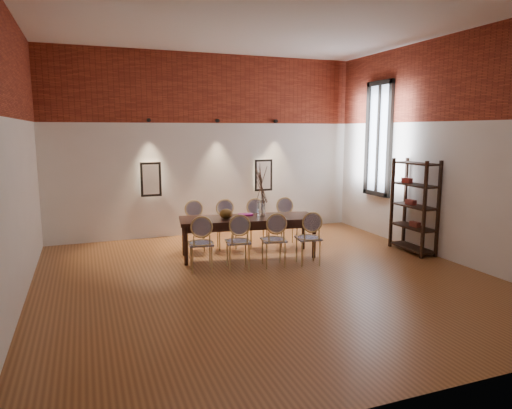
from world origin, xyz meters
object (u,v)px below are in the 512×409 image
object	(u,v)px
dining_table	(248,237)
chair_near_d	(308,238)
chair_near_a	(201,243)
bowl	(226,214)
chair_near_b	(238,241)
vase	(261,209)
shelving_rack	(414,206)
book	(246,215)
chair_far_d	(287,223)
chair_far_b	(227,225)
chair_near_c	(274,240)
chair_far_a	(195,227)
chair_far_c	(257,224)

from	to	relation	value
dining_table	chair_near_d	bearing A→B (deg)	-35.98
chair_near_a	bowl	world-z (taller)	chair_near_a
chair_near_b	chair_near_d	xyz separation A→B (m)	(1.24, -0.19, 0.00)
chair_near_b	vase	size ratio (longest dim) A/B	3.13
dining_table	shelving_rack	bearing A→B (deg)	-5.32
chair_near_d	book	xyz separation A→B (m)	(-0.81, 1.01, 0.30)
dining_table	chair_near_d	world-z (taller)	chair_near_d
chair_near_b	chair_far_d	bearing A→B (deg)	47.44
chair_near_a	chair_far_b	bearing A→B (deg)	65.34
bowl	book	xyz separation A→B (m)	(0.44, 0.17, -0.07)
chair_far_b	dining_table	bearing A→B (deg)	114.66
chair_near_b	chair_near_d	distance (m)	1.25
chair_near_b	chair_near_c	size ratio (longest dim) A/B	1.00
dining_table	chair_far_d	distance (m)	1.17
bowl	book	distance (m)	0.48
chair_near_c	chair_far_d	world-z (taller)	same
dining_table	chair_far_b	bearing A→B (deg)	114.66
chair_far_a	chair_far_c	size ratio (longest dim) A/B	1.00
book	shelving_rack	size ratio (longest dim) A/B	0.14
chair_near_d	chair_near_a	bearing A→B (deg)	180.00
chair_far_a	shelving_rack	bearing A→B (deg)	166.66
dining_table	chair_near_c	xyz separation A→B (m)	(0.20, -0.72, 0.09)
chair_near_c	chair_far_b	world-z (taller)	same
chair_near_a	dining_table	bearing A→B (deg)	35.98
book	chair_near_c	bearing A→B (deg)	-77.99
chair_near_a	chair_far_b	world-z (taller)	same
chair_near_a	chair_near_c	bearing A→B (deg)	0.00
chair_far_c	bowl	distance (m)	1.10
chair_far_a	dining_table	bearing A→B (deg)	144.02
dining_table	chair_far_a	bearing A→B (deg)	144.02
chair_near_c	chair_far_a	bearing A→B (deg)	132.56
chair_far_a	vase	xyz separation A→B (m)	(1.07, -0.86, 0.43)
chair_far_c	chair_far_d	size ratio (longest dim) A/B	1.00
chair_far_b	chair_far_c	bearing A→B (deg)	-180.00
chair_near_c	shelving_rack	size ratio (longest dim) A/B	0.52
chair_near_c	vase	bearing A→B (deg)	95.53
chair_near_b	book	xyz separation A→B (m)	(0.43, 0.81, 0.30)
chair_near_c	shelving_rack	bearing A→B (deg)	7.63
chair_near_d	shelving_rack	distance (m)	2.33
chair_far_d	book	xyz separation A→B (m)	(-1.02, -0.34, 0.30)
chair_near_c	bowl	bearing A→B (deg)	139.32
chair_near_a	chair_far_a	distance (m)	1.37
dining_table	book	distance (m)	0.43
dining_table	chair_far_c	size ratio (longest dim) A/B	2.67
chair_near_c	chair_far_c	xyz separation A→B (m)	(0.21, 1.35, 0.00)
dining_table	vase	world-z (taller)	vase
chair_far_c	bowl	bearing A→B (deg)	44.86
dining_table	book	xyz separation A→B (m)	(0.01, 0.19, 0.39)
shelving_rack	chair_near_c	bearing A→B (deg)	179.06
chair_far_b	bowl	distance (m)	0.83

